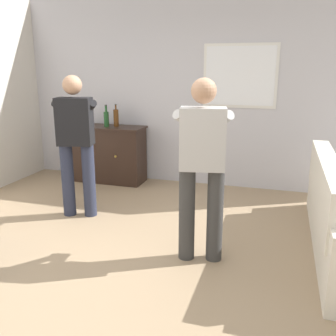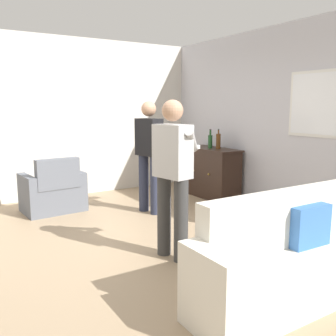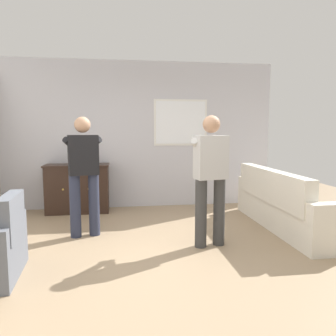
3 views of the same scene
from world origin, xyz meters
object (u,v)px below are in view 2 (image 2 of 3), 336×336
bottle_wine_green (210,141)px  person_standing_left (150,152)px  armchair (54,193)px  person_standing_right (173,172)px  sideboard_cabinet (211,173)px  bottle_liquor_amber (218,141)px  couch (310,256)px

bottle_wine_green → person_standing_left: (0.27, -1.36, -0.07)m
armchair → person_standing_right: bearing=13.9°
person_standing_left → sideboard_cabinet: bearing=101.0°
sideboard_cabinet → bottle_liquor_amber: size_ratio=3.37×
couch → person_standing_right: (-1.28, -0.59, 0.60)m
couch → person_standing_right: person_standing_right is taller
bottle_wine_green → person_standing_left: size_ratio=0.20×
bottle_liquor_amber → person_standing_left: person_standing_left is taller
couch → person_standing_left: 2.98m
couch → sideboard_cabinet: size_ratio=2.14×
couch → bottle_liquor_amber: 3.48m
sideboard_cabinet → armchair: bearing=-101.6°
armchair → bottle_wine_green: (0.54, 2.61, 0.72)m
bottle_wine_green → bottle_liquor_amber: bearing=31.3°
armchair → bottle_wine_green: 2.76m
person_standing_right → couch: bearing=24.8°
sideboard_cabinet → couch: bearing=-24.3°
bottle_liquor_amber → person_standing_right: person_standing_right is taller
bottle_wine_green → bottle_liquor_amber: bottle_liquor_amber is taller
armchair → sideboard_cabinet: bearing=78.4°
armchair → person_standing_left: person_standing_left is taller
bottle_liquor_amber → person_standing_right: size_ratio=0.20×
bottle_wine_green → person_standing_right: person_standing_right is taller
person_standing_left → couch: bearing=-0.8°
armchair → person_standing_left: (0.82, 1.24, 0.65)m
sideboard_cabinet → person_standing_right: size_ratio=0.68×
armchair → bottle_liquor_amber: bottle_liquor_amber is taller
bottle_liquor_amber → person_standing_right: bearing=-49.1°
couch → bottle_wine_green: size_ratio=7.34×
couch → person_standing_right: 1.53m
couch → person_standing_left: bearing=179.2°
person_standing_right → bottle_liquor_amber: bearing=130.9°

